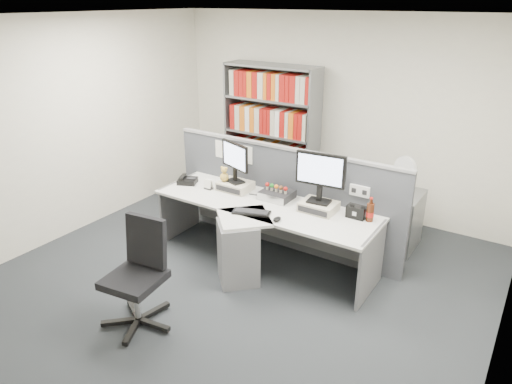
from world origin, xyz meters
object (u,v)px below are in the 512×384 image
Objects in this scene: shelving_unit at (271,136)px; filing_cabinet at (399,220)px; cola_bottle at (370,212)px; desk at (253,232)px; monitor_left at (235,159)px; desktop_pc at (277,195)px; desk_phone at (187,180)px; keyboard at (252,212)px; desk_calendar at (208,185)px; monitor_right at (320,174)px; speaker at (356,212)px; mouse at (277,219)px; office_chair at (139,271)px; desk_fan at (405,170)px.

filing_cabinet is at bearing -12.07° from shelving_unit.
desk is at bearing -158.82° from cola_bottle.
desktop_pc is at bearing 4.50° from monitor_left.
desk_phone is at bearing 168.33° from desk.
desk_calendar reaches higher than keyboard.
filing_cabinet is at bearing 59.07° from monitor_right.
speaker is at bearing 27.49° from keyboard.
cola_bottle is (1.10, 0.02, 0.05)m from desktop_pc.
monitor_right is 1.94× the size of desk_phone.
speaker reaches higher than keyboard.
mouse is at bearing -57.12° from shelving_unit.
cola_bottle reaches higher than desk.
office_chair is at bearing -119.91° from mouse.
desk_phone is at bearing -174.47° from speaker.
desktop_pc is at bearing 76.52° from office_chair.
desk is 5.56× the size of desk_fan.
monitor_left is at bearing -149.25° from filing_cabinet.
mouse is at bearing -120.07° from desk_fan.
speaker is at bearing -179.35° from cola_bottle.
desk reaches higher than filing_cabinet.
speaker is 2.26m from office_chair.
desktop_pc is at bearing -179.15° from speaker.
keyboard is 0.62× the size of filing_cabinet.
desk_calendar is at bearing -173.55° from monitor_right.
desk_phone is (-1.16, 0.30, 0.02)m from keyboard.
filing_cabinet is (2.34, 1.17, -0.41)m from desk_phone.
keyboard is 1.10m from speaker.
filing_cabinet is (1.71, 1.02, -0.76)m from monitor_left.
office_chair reaches higher than keyboard.
mouse is 1.46m from office_chair.
desk is 1.14m from speaker.
office_chair is at bearing -80.69° from shelving_unit.
monitor_right is at bearing -120.93° from filing_cabinet.
desk_calendar is at bearing -149.53° from desk_fan.
desk is 3.71× the size of filing_cabinet.
monitor_right is 1.78m from desk_phone.
desk_calendar reaches higher than desk.
mouse is 0.24× the size of desk_fan.
monitor_left is 1.04× the size of desk_fan.
desk is 6.03× the size of keyboard.
shelving_unit is at bearing 143.44° from speaker.
monitor_left is 0.47m from desk_calendar.
cola_bottle is at bearing 0.82° from desktop_pc.
desk_fan reaches higher than mouse.
speaker is 2.37m from shelving_unit.
desk_calendar is 0.61× the size of speaker.
desktop_pc is 1.83m from office_chair.
filing_cabinet is at bearing 26.52° from desk_phone.
desk_calendar is at bearing -166.56° from desktop_pc.
monitor_left is 1.12× the size of keyboard.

